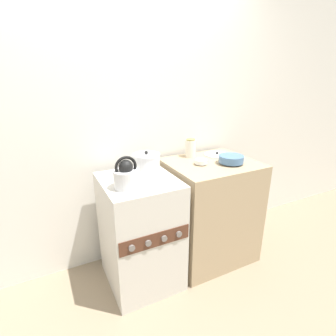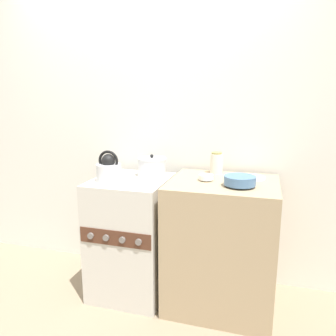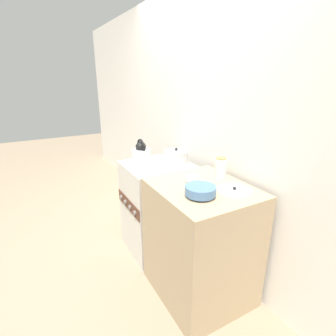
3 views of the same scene
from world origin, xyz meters
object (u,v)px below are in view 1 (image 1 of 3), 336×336
kettle (127,176)px  small_ceramic_bowl (201,162)px  storage_jar (190,148)px  cooking_pot (147,163)px  stove (140,232)px  enamel_bowl (231,159)px  loose_pot_lid (217,155)px

kettle → small_ceramic_bowl: kettle is taller
kettle → small_ceramic_bowl: (0.69, 0.12, -0.04)m
storage_jar → kettle: bearing=-153.9°
cooking_pot → small_ceramic_bowl: cooking_pot is taller
stove → enamel_bowl: enamel_bowl is taller
stove → loose_pot_lid: (0.85, 0.17, 0.49)m
enamel_bowl → small_ceramic_bowl: enamel_bowl is taller
storage_jar → loose_pot_lid: 0.27m
cooking_pot → storage_jar: size_ratio=1.32×
storage_jar → cooking_pot: bearing=-166.4°
cooking_pot → small_ceramic_bowl: size_ratio=2.15×
stove → cooking_pot: 0.56m
stove → enamel_bowl: 0.96m
small_ceramic_bowl → cooking_pot: bearing=164.8°
stove → enamel_bowl: (0.81, -0.08, 0.52)m
stove → loose_pot_lid: size_ratio=3.84×
cooking_pot → loose_pot_lid: (0.73, 0.04, -0.04)m
stove → kettle: kettle is taller
enamel_bowl → small_ceramic_bowl: size_ratio=2.04×
enamel_bowl → kettle: bearing=-178.4°
enamel_bowl → loose_pot_lid: bearing=79.6°
stove → small_ceramic_bowl: 0.76m
stove → storage_jar: size_ratio=5.48×
storage_jar → enamel_bowl: bearing=-58.8°
stove → loose_pot_lid: bearing=11.5°
stove → small_ceramic_bowl: small_ceramic_bowl is taller
kettle → enamel_bowl: kettle is taller
cooking_pot → loose_pot_lid: cooking_pot is taller
storage_jar → loose_pot_lid: storage_jar is taller
enamel_bowl → cooking_pot: bearing=162.5°
cooking_pot → storage_jar: (0.48, 0.12, 0.03)m
kettle → enamel_bowl: size_ratio=1.10×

